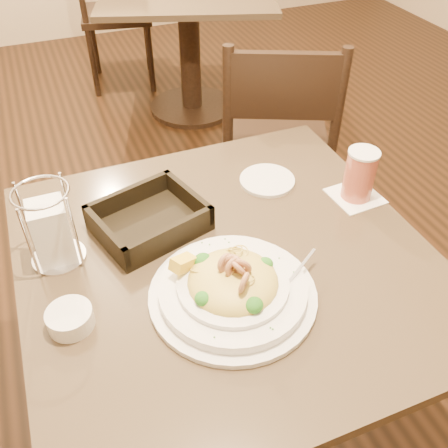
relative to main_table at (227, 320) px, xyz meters
name	(u,v)px	position (x,y,z in m)	size (l,w,h in m)	color
ground	(226,417)	(0.00, 0.00, -0.49)	(7.00, 7.00, 0.00)	black
main_table	(227,320)	(0.00, 0.00, 0.00)	(0.90, 0.90, 0.72)	black
background_table	(189,30)	(0.57, 1.98, 0.00)	(1.14, 1.14, 0.72)	black
dining_chair_near	(277,146)	(0.48, 0.69, 0.00)	(0.56, 0.56, 0.93)	black
dining_chair_far	(116,9)	(0.26, 2.48, 0.00)	(0.50, 0.50, 0.93)	black
pasta_bowl	(233,286)	(-0.03, -0.11, 0.26)	(0.37, 0.35, 0.11)	white
drink_glass	(360,175)	(0.39, 0.08, 0.29)	(0.13, 0.13, 0.14)	white
bread_basket	(150,221)	(-0.13, 0.16, 0.25)	(0.28, 0.26, 0.07)	black
napkin_caddy	(51,231)	(-0.35, 0.14, 0.31)	(0.12, 0.12, 0.19)	silver
side_plate	(267,180)	(0.21, 0.22, 0.23)	(0.15, 0.15, 0.01)	white
butter_ramekin	(70,319)	(-0.35, -0.06, 0.25)	(0.09, 0.09, 0.04)	white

